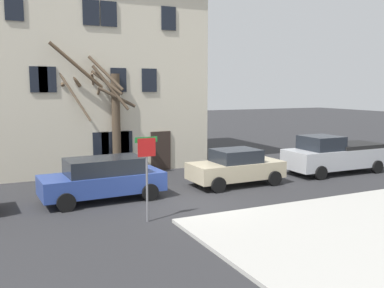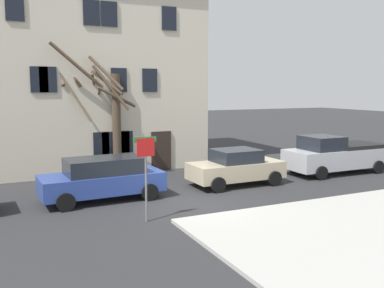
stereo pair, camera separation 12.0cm
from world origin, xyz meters
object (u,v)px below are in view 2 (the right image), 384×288
(car_beige_sedan, at_px, (236,167))
(pickup_truck_silver, at_px, (335,155))
(building_main, at_px, (89,60))
(tree_bare_mid, at_px, (82,120))
(street_sign_pole, at_px, (146,163))
(tree_bare_near, at_px, (73,100))
(tree_bare_far, at_px, (115,117))
(car_blue_wagon, at_px, (103,178))

(car_beige_sedan, bearing_deg, pickup_truck_silver, 1.71)
(building_main, relative_size, tree_bare_mid, 2.29)
(building_main, relative_size, street_sign_pole, 4.19)
(pickup_truck_silver, bearing_deg, building_main, 140.72)
(building_main, relative_size, tree_bare_near, 1.57)
(tree_bare_near, xyz_separation_m, car_beige_sedan, (6.26, -5.46, -3.00))
(pickup_truck_silver, bearing_deg, tree_bare_near, 156.85)
(tree_bare_far, distance_m, car_beige_sedan, 6.58)
(tree_bare_near, distance_m, car_beige_sedan, 8.83)
(building_main, height_order, tree_bare_mid, building_main)
(building_main, height_order, tree_bare_far, building_main)
(building_main, distance_m, tree_bare_mid, 5.11)
(car_blue_wagon, bearing_deg, street_sign_pole, -79.13)
(pickup_truck_silver, height_order, street_sign_pole, street_sign_pole)
(tree_bare_near, relative_size, car_beige_sedan, 1.74)
(street_sign_pole, bearing_deg, tree_bare_near, 95.04)
(building_main, height_order, car_blue_wagon, building_main)
(car_beige_sedan, bearing_deg, tree_bare_near, 138.89)
(building_main, distance_m, pickup_truck_silver, 14.80)
(pickup_truck_silver, bearing_deg, tree_bare_far, 157.85)
(building_main, distance_m, tree_bare_near, 4.44)
(tree_bare_mid, bearing_deg, building_main, 71.97)
(car_blue_wagon, height_order, pickup_truck_silver, pickup_truck_silver)
(car_beige_sedan, distance_m, pickup_truck_silver, 6.09)
(car_blue_wagon, bearing_deg, car_beige_sedan, 0.49)
(tree_bare_far, height_order, pickup_truck_silver, tree_bare_far)
(pickup_truck_silver, bearing_deg, car_beige_sedan, -178.29)
(tree_bare_mid, bearing_deg, tree_bare_near, 146.21)
(tree_bare_mid, distance_m, pickup_truck_silver, 13.13)
(tree_bare_far, relative_size, street_sign_pole, 2.10)
(building_main, xyz_separation_m, pickup_truck_silver, (10.76, -8.80, -5.07))
(tree_bare_far, distance_m, pickup_truck_silver, 11.47)
(building_main, bearing_deg, tree_bare_far, -86.28)
(tree_bare_near, xyz_separation_m, tree_bare_mid, (0.36, -0.24, -1.04))
(car_beige_sedan, bearing_deg, street_sign_pole, -148.01)
(car_blue_wagon, distance_m, pickup_truck_silver, 12.21)
(tree_bare_near, bearing_deg, pickup_truck_silver, -23.15)
(tree_bare_near, distance_m, pickup_truck_silver, 13.73)
(car_blue_wagon, distance_m, street_sign_pole, 3.60)
(car_blue_wagon, bearing_deg, tree_bare_mid, 87.56)
(tree_bare_near, bearing_deg, street_sign_pole, -84.96)
(car_blue_wagon, xyz_separation_m, pickup_truck_silver, (12.21, 0.23, 0.08))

